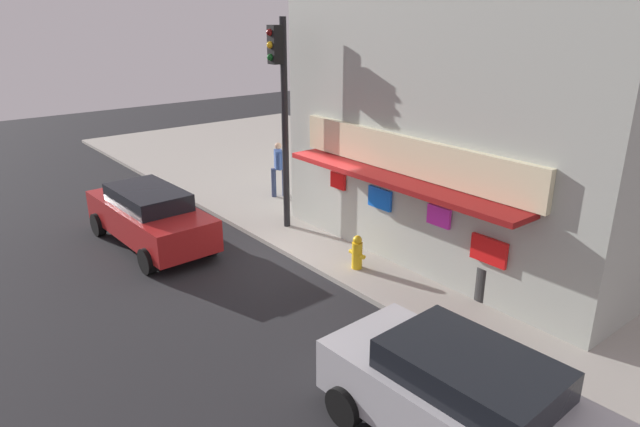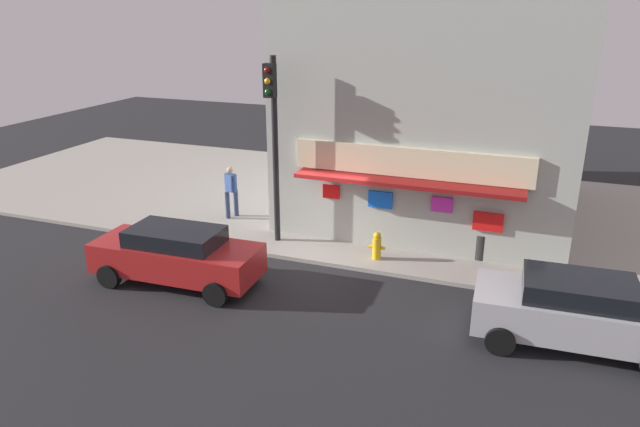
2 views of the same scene
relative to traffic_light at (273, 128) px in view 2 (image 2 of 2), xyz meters
The scene contains 9 objects.
ground_plane 4.18m from the traffic_light, 31.14° to the right, with size 50.46×50.46×0.00m, color #232326.
sidewalk 6.21m from the traffic_light, 70.92° to the left, with size 33.64×11.48×0.12m, color #A39E93.
corner_building 6.53m from the traffic_light, 52.51° to the left, with size 9.04×9.88×7.90m.
traffic_light is the anchor object (origin of this frame).
fire_hydrant 4.60m from the traffic_light, ahead, with size 0.49×0.25×0.83m.
trash_can 6.98m from the traffic_light, ahead, with size 0.59×0.59×0.76m, color #2D2D2D.
pedestrian 3.80m from the traffic_light, 148.02° to the left, with size 0.52×0.53×1.80m.
parked_car_silver 9.44m from the traffic_light, 18.94° to the right, with size 4.38×2.15×1.60m.
parked_car_red 4.63m from the traffic_light, 112.65° to the right, with size 4.57×2.04×1.56m.
Camera 2 is at (5.56, -14.40, 7.14)m, focal length 32.77 mm.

